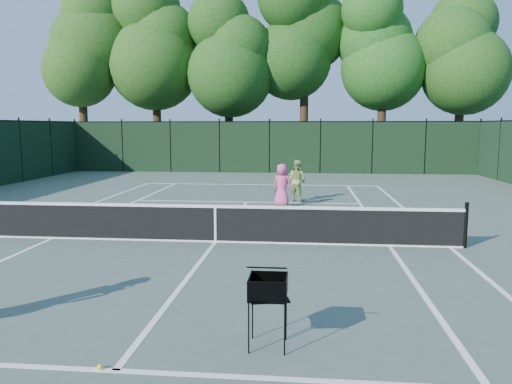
# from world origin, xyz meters

# --- Properties ---
(ground) EXTENTS (90.00, 90.00, 0.00)m
(ground) POSITION_xyz_m (0.00, 0.00, 0.00)
(ground) COLOR #47574E
(ground) RESTS_ON ground
(sideline_doubles_left) EXTENTS (0.10, 23.77, 0.01)m
(sideline_doubles_left) POSITION_xyz_m (-5.49, 0.00, 0.00)
(sideline_doubles_left) COLOR white
(sideline_doubles_left) RESTS_ON ground
(sideline_doubles_right) EXTENTS (0.10, 23.77, 0.01)m
(sideline_doubles_right) POSITION_xyz_m (5.49, 0.00, 0.00)
(sideline_doubles_right) COLOR white
(sideline_doubles_right) RESTS_ON ground
(sideline_singles_left) EXTENTS (0.10, 23.77, 0.01)m
(sideline_singles_left) POSITION_xyz_m (-4.12, 0.00, 0.00)
(sideline_singles_left) COLOR white
(sideline_singles_left) RESTS_ON ground
(sideline_singles_right) EXTENTS (0.10, 23.77, 0.01)m
(sideline_singles_right) POSITION_xyz_m (4.12, 0.00, 0.00)
(sideline_singles_right) COLOR white
(sideline_singles_right) RESTS_ON ground
(baseline_far) EXTENTS (10.97, 0.10, 0.01)m
(baseline_far) POSITION_xyz_m (0.00, 11.88, 0.00)
(baseline_far) COLOR white
(baseline_far) RESTS_ON ground
(service_line_near) EXTENTS (8.23, 0.10, 0.01)m
(service_line_near) POSITION_xyz_m (0.00, -6.40, 0.00)
(service_line_near) COLOR white
(service_line_near) RESTS_ON ground
(service_line_far) EXTENTS (8.23, 0.10, 0.01)m
(service_line_far) POSITION_xyz_m (0.00, 6.40, 0.00)
(service_line_far) COLOR white
(service_line_far) RESTS_ON ground
(center_service_line) EXTENTS (0.10, 12.80, 0.01)m
(center_service_line) POSITION_xyz_m (0.00, 0.00, 0.00)
(center_service_line) COLOR white
(center_service_line) RESTS_ON ground
(tennis_net) EXTENTS (11.69, 0.09, 1.06)m
(tennis_net) POSITION_xyz_m (0.00, 0.00, 0.48)
(tennis_net) COLOR black
(tennis_net) RESTS_ON ground
(fence_far) EXTENTS (24.00, 0.05, 3.00)m
(fence_far) POSITION_xyz_m (0.00, 18.00, 1.50)
(fence_far) COLOR black
(fence_far) RESTS_ON ground
(tree_0) EXTENTS (6.40, 6.40, 13.14)m
(tree_0) POSITION_xyz_m (-13.00, 21.50, 8.16)
(tree_0) COLOR black
(tree_0) RESTS_ON ground
(tree_1) EXTENTS (6.80, 6.80, 13.98)m
(tree_1) POSITION_xyz_m (-8.00, 22.00, 8.69)
(tree_1) COLOR black
(tree_1) RESTS_ON ground
(tree_2) EXTENTS (6.00, 6.00, 12.40)m
(tree_2) POSITION_xyz_m (-3.00, 21.80, 7.73)
(tree_2) COLOR black
(tree_2) RESTS_ON ground
(tree_3) EXTENTS (7.00, 7.00, 14.45)m
(tree_3) POSITION_xyz_m (2.00, 22.30, 9.01)
(tree_3) COLOR black
(tree_3) RESTS_ON ground
(tree_4) EXTENTS (6.20, 6.20, 12.97)m
(tree_4) POSITION_xyz_m (7.00, 21.60, 8.14)
(tree_4) COLOR black
(tree_4) RESTS_ON ground
(tree_5) EXTENTS (5.80, 5.80, 12.23)m
(tree_5) POSITION_xyz_m (12.00, 22.10, 7.71)
(tree_5) COLOR black
(tree_5) RESTS_ON ground
(player_pink) EXTENTS (0.87, 0.74, 1.50)m
(player_pink) POSITION_xyz_m (1.35, 5.43, 0.75)
(player_pink) COLOR #D94C87
(player_pink) RESTS_ON ground
(player_green) EXTENTS (0.94, 0.91, 1.53)m
(player_green) POSITION_xyz_m (1.85, 6.94, 0.77)
(player_green) COLOR #8CB55A
(player_green) RESTS_ON ground
(ball_hopper) EXTENTS (0.57, 0.57, 0.92)m
(ball_hopper) POSITION_xyz_m (1.69, -5.59, 0.77)
(ball_hopper) COLOR black
(ball_hopper) RESTS_ON ground
(loose_ball_near_cart) EXTENTS (0.07, 0.07, 0.07)m
(loose_ball_near_cart) POSITION_xyz_m (-0.19, -6.39, 0.03)
(loose_ball_near_cart) COLOR #C6DC2D
(loose_ball_near_cart) RESTS_ON ground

